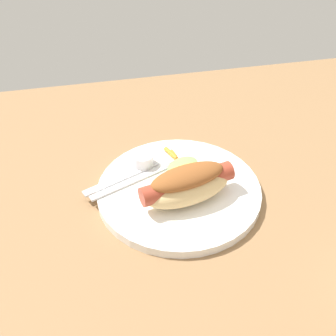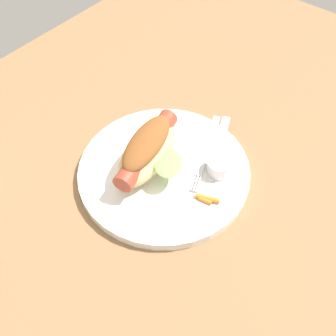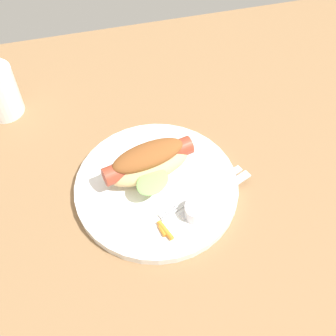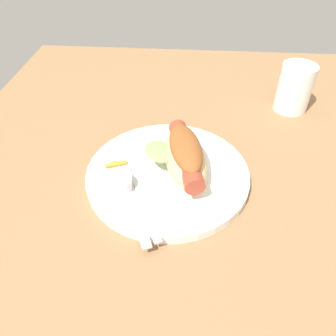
# 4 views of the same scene
# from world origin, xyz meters

# --- Properties ---
(ground_plane) EXTENTS (1.20, 0.90, 0.02)m
(ground_plane) POSITION_xyz_m (0.00, 0.00, -0.01)
(ground_plane) COLOR olive
(plate) EXTENTS (0.28, 0.28, 0.02)m
(plate) POSITION_xyz_m (-0.04, -0.02, 0.01)
(plate) COLOR white
(plate) RESTS_ON ground_plane
(hot_dog) EXTENTS (0.16, 0.13, 0.06)m
(hot_dog) POSITION_xyz_m (-0.05, 0.01, 0.05)
(hot_dog) COLOR #DBB77A
(hot_dog) RESTS_ON plate
(sauce_ramekin) EXTENTS (0.04, 0.04, 0.03)m
(sauce_ramekin) POSITION_xyz_m (0.01, -0.09, 0.03)
(sauce_ramekin) COLOR white
(sauce_ramekin) RESTS_ON plate
(fork) EXTENTS (0.16, 0.08, 0.00)m
(fork) POSITION_xyz_m (0.04, -0.05, 0.02)
(fork) COLOR silver
(fork) RESTS_ON plate
(knife) EXTENTS (0.14, 0.07, 0.00)m
(knife) POSITION_xyz_m (0.05, -0.06, 0.02)
(knife) COLOR silver
(knife) RESTS_ON plate
(carrot_garnish) EXTENTS (0.02, 0.04, 0.01)m
(carrot_garnish) POSITION_xyz_m (-0.05, -0.11, 0.02)
(carrot_garnish) COLOR orange
(carrot_garnish) RESTS_ON plate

